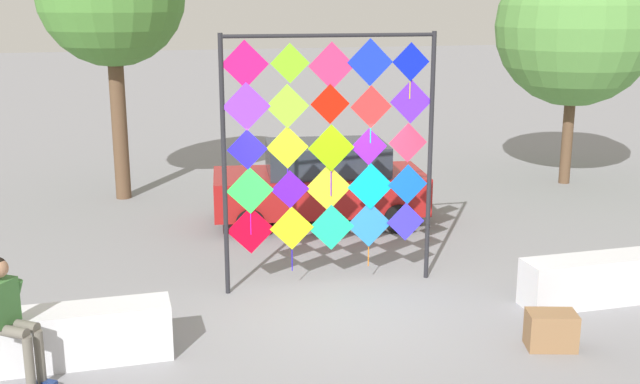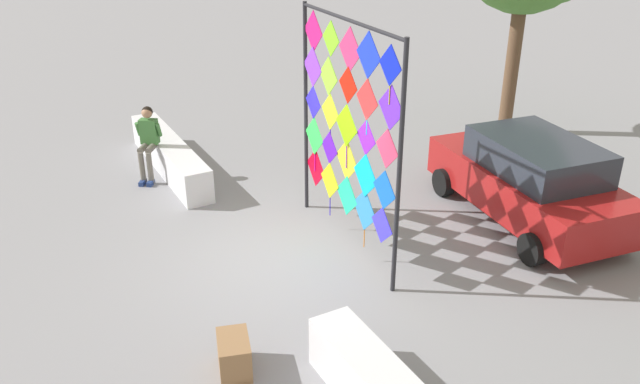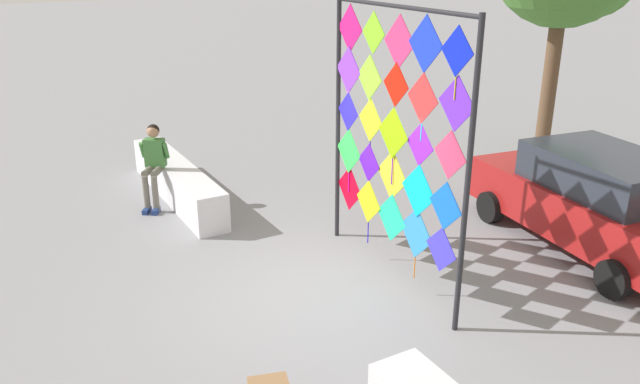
{
  "view_description": "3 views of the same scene",
  "coord_description": "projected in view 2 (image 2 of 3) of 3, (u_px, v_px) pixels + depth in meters",
  "views": [
    {
      "loc": [
        -3.03,
        -9.61,
        4.29
      ],
      "look_at": [
        -0.22,
        0.66,
        1.62
      ],
      "focal_mm": 43.14,
      "sensor_mm": 36.0,
      "label": 1
    },
    {
      "loc": [
        8.33,
        -3.86,
        5.58
      ],
      "look_at": [
        -0.12,
        0.77,
        1.0
      ],
      "focal_mm": 36.16,
      "sensor_mm": 36.0,
      "label": 2
    },
    {
      "loc": [
        6.69,
        -3.76,
        4.43
      ],
      "look_at": [
        -0.43,
        0.3,
        1.31
      ],
      "focal_mm": 35.37,
      "sensor_mm": 36.0,
      "label": 3
    }
  ],
  "objects": [
    {
      "name": "cardboard_box_large",
      "position": [
        234.0,
        355.0,
        8.12
      ],
      "size": [
        0.7,
        0.55,
        0.48
      ],
      "primitive_type": "cube",
      "rotation": [
        0.0,
        0.0,
        -0.29
      ],
      "color": "olive",
      "rests_on": "ground"
    },
    {
      "name": "plaza_ledge_left",
      "position": [
        169.0,
        156.0,
        13.84
      ],
      "size": [
        4.01,
        0.56,
        0.69
      ],
      "primitive_type": "cube",
      "color": "silver",
      "rests_on": "ground"
    },
    {
      "name": "ground",
      "position": [
        283.0,
        259.0,
        10.67
      ],
      "size": [
        120.0,
        120.0,
        0.0
      ],
      "primitive_type": "plane",
      "color": "gray"
    },
    {
      "name": "kite_display_rack",
      "position": [
        347.0,
        122.0,
        10.19
      ],
      "size": [
        3.21,
        0.24,
        3.85
      ],
      "color": "#232328",
      "rests_on": "ground"
    },
    {
      "name": "parked_car",
      "position": [
        530.0,
        179.0,
        11.61
      ],
      "size": [
        4.31,
        2.42,
        1.59
      ],
      "color": "maroon",
      "rests_on": "ground"
    },
    {
      "name": "seated_vendor",
      "position": [
        148.0,
        138.0,
        13.22
      ],
      "size": [
        0.74,
        0.69,
        1.54
      ],
      "color": "#666056",
      "rests_on": "ground"
    }
  ]
}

